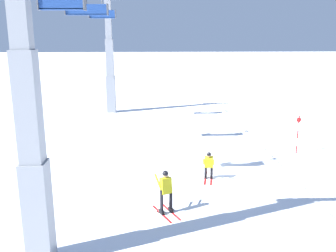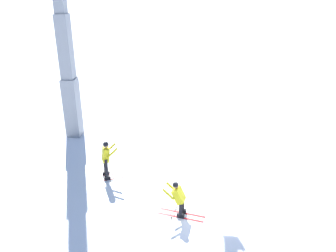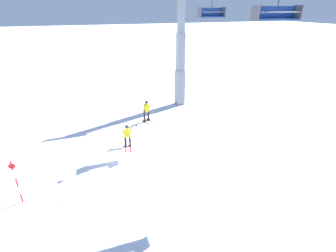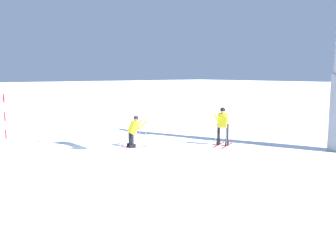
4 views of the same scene
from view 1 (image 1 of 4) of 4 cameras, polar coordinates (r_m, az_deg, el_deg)
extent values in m
plane|color=white|center=(19.30, 5.08, -7.00)|extent=(260.00, 260.00, 0.00)
cube|color=red|center=(18.46, 6.74, -8.03)|extent=(1.77, 0.44, 0.01)
cube|color=black|center=(18.43, 6.75, -7.78)|extent=(0.30, 0.16, 0.16)
cylinder|color=black|center=(18.28, 6.78, -6.63)|extent=(0.13, 0.13, 0.63)
cube|color=red|center=(18.47, 5.83, -7.99)|extent=(1.77, 0.44, 0.01)
cube|color=black|center=(18.43, 5.84, -7.75)|extent=(0.30, 0.16, 0.16)
cylinder|color=black|center=(18.29, 5.87, -6.60)|extent=(0.13, 0.13, 0.63)
cube|color=gold|center=(18.03, 6.34, -5.55)|extent=(0.55, 0.51, 0.64)
sphere|color=#997051|center=(17.79, 6.36, -4.51)|extent=(0.21, 0.21, 0.21)
sphere|color=black|center=(17.78, 6.37, -4.40)|extent=(0.23, 0.23, 0.23)
cylinder|color=gold|center=(17.68, 7.06, -5.59)|extent=(0.48, 0.17, 0.42)
cylinder|color=gray|center=(17.85, 7.15, -7.37)|extent=(0.47, 0.05, 1.08)
cylinder|color=black|center=(18.16, 7.28, -8.28)|extent=(0.07, 0.07, 0.01)
cylinder|color=gold|center=(17.69, 5.57, -5.53)|extent=(0.48, 0.17, 0.42)
cylinder|color=gray|center=(17.87, 5.37, -7.30)|extent=(0.43, 0.22, 1.08)
cylinder|color=black|center=(18.17, 5.23, -8.20)|extent=(0.07, 0.07, 0.01)
cube|color=gray|center=(12.21, -19.49, -12.51)|extent=(0.76, 0.76, 3.25)
cube|color=gray|center=(11.19, -20.84, 2.61)|extent=(0.64, 0.64, 3.25)
cube|color=gray|center=(33.68, -8.82, 4.87)|extent=(0.78, 0.78, 3.25)
cube|color=gray|center=(33.33, -9.03, 10.39)|extent=(0.65, 0.65, 3.25)
cube|color=gray|center=(33.29, -9.25, 15.98)|extent=(0.53, 0.53, 3.25)
cube|color=navy|center=(16.05, -16.05, 16.99)|extent=(0.45, 1.79, 0.06)
cube|color=navy|center=(15.88, -16.28, 18.01)|extent=(0.06, 1.79, 0.55)
cylinder|color=#4C4F54|center=(16.37, -15.88, 17.99)|extent=(0.04, 1.70, 0.04)
cube|color=#4C4F54|center=(16.28, -19.34, 17.68)|extent=(0.57, 0.05, 0.63)
cube|color=#4C4F54|center=(15.90, -12.81, 18.20)|extent=(0.57, 0.05, 0.63)
cube|color=navy|center=(22.04, -12.46, 16.50)|extent=(0.45, 2.32, 0.06)
cube|color=navy|center=(21.86, -12.58, 17.24)|extent=(0.06, 2.32, 0.55)
cylinder|color=#4C4F54|center=(22.35, -12.37, 17.24)|extent=(0.04, 2.21, 0.04)
cube|color=#4C4F54|center=(22.26, -15.58, 17.01)|extent=(0.57, 0.05, 0.63)
cube|color=#4C4F54|center=(21.90, -9.36, 17.38)|extent=(0.57, 0.05, 0.63)
cylinder|color=#4C4F54|center=(29.38, -10.22, 18.71)|extent=(0.07, 0.07, 1.50)
cube|color=navy|center=(29.30, -10.10, 16.17)|extent=(0.45, 1.95, 0.06)
cube|color=navy|center=(29.12, -10.17, 16.73)|extent=(0.06, 1.95, 0.55)
cylinder|color=#4C4F54|center=(29.62, -10.06, 16.73)|extent=(0.04, 1.85, 0.04)
cube|color=#4C4F54|center=(29.44, -12.09, 16.61)|extent=(0.57, 0.05, 0.63)
cube|color=#4C4F54|center=(29.22, -8.15, 16.79)|extent=(0.57, 0.05, 0.63)
cylinder|color=red|center=(23.30, 19.27, -3.43)|extent=(0.07, 0.07, 0.46)
cylinder|color=white|center=(23.18, 19.36, -2.35)|extent=(0.07, 0.07, 0.46)
cylinder|color=red|center=(23.06, 19.45, -1.26)|extent=(0.07, 0.07, 0.46)
cylinder|color=white|center=(22.95, 19.54, -0.16)|extent=(0.07, 0.07, 0.46)
cylinder|color=red|center=(22.85, 19.64, 0.95)|extent=(0.07, 0.07, 0.46)
cylinder|color=red|center=(22.86, 19.62, 0.91)|extent=(0.01, 0.28, 0.28)
cube|color=red|center=(14.96, -0.98, -13.47)|extent=(1.50, 0.76, 0.01)
cube|color=black|center=(14.92, -0.98, -13.17)|extent=(0.30, 0.22, 0.16)
cylinder|color=black|center=(14.69, -0.99, -11.43)|extent=(0.13, 0.13, 0.85)
cube|color=red|center=(15.13, 0.45, -13.13)|extent=(1.50, 0.76, 0.01)
cube|color=black|center=(15.09, 0.45, -12.84)|extent=(0.30, 0.22, 0.16)
cylinder|color=black|center=(14.86, 0.45, -11.11)|extent=(0.13, 0.13, 0.85)
cube|color=gold|center=(14.58, -0.34, -9.20)|extent=(0.48, 0.52, 0.66)
sphere|color=tan|center=(14.44, -0.41, -7.52)|extent=(0.23, 0.23, 0.23)
sphere|color=black|center=(14.42, -0.41, -7.39)|extent=(0.25, 0.25, 0.25)
cylinder|color=gold|center=(14.64, -1.62, -8.47)|extent=(0.50, 0.29, 0.45)
cylinder|color=gray|center=(14.96, -1.84, -11.05)|extent=(0.32, 0.27, 1.21)
cylinder|color=black|center=(15.03, -1.69, -13.14)|extent=(0.07, 0.07, 0.01)
cylinder|color=gold|center=(14.83, -0.01, -8.15)|extent=(0.50, 0.29, 0.45)
cylinder|color=gray|center=(15.18, 0.06, -10.64)|extent=(0.40, 0.09, 1.21)
cylinder|color=black|center=(15.29, 0.53, -12.63)|extent=(0.07, 0.07, 0.01)
camera|label=2|loc=(22.56, 36.92, 16.07)|focal=38.67mm
camera|label=3|loc=(32.35, 6.85, 16.79)|focal=27.24mm
camera|label=4|loc=(28.75, -26.00, 5.42)|focal=40.93mm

